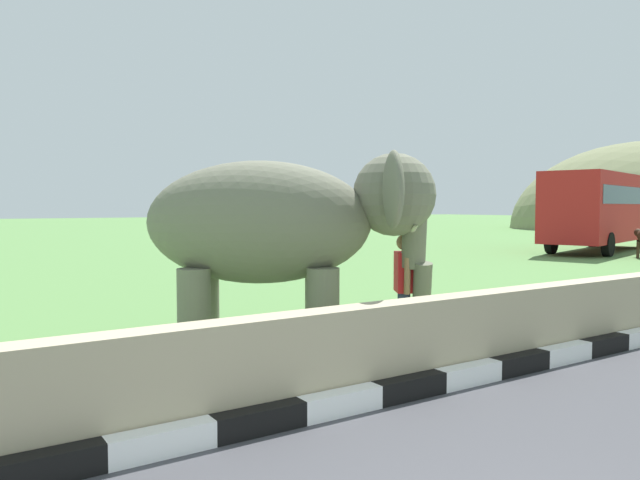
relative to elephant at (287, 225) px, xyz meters
name	(u,v)px	position (x,y,z in m)	size (l,w,h in m)	color
striped_curb	(213,431)	(-2.18, -2.48, -1.68)	(16.20, 0.20, 0.24)	white
barrier_parapet	(399,346)	(0.17, -2.18, -1.30)	(28.00, 0.36, 1.00)	tan
elephant	(287,225)	(0.00, 0.00, 0.00)	(3.95, 3.48, 2.80)	#6D6E5B
person_handler	(404,284)	(1.58, -0.66, -0.88)	(0.41, 0.59, 1.66)	navy
bus_red	(600,206)	(21.64, 8.77, 0.28)	(9.56, 5.01, 3.50)	#B21E1E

